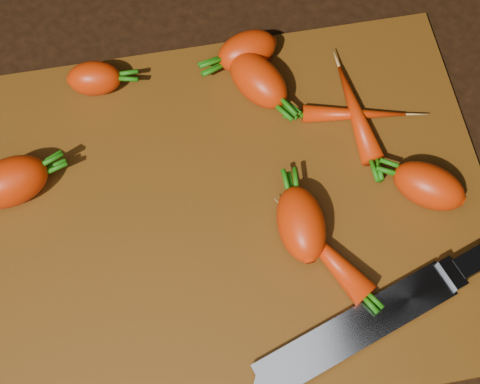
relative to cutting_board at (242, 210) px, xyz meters
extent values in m
cube|color=black|center=(0.00, 0.00, -0.01)|extent=(2.00, 2.00, 0.01)
cube|color=brown|center=(0.00, 0.00, 0.00)|extent=(0.50, 0.40, 0.01)
ellipsoid|color=#EA2D00|center=(-0.22, 0.06, 0.03)|extent=(0.09, 0.07, 0.05)
ellipsoid|color=#EA2D00|center=(0.04, 0.13, 0.03)|extent=(0.08, 0.09, 0.04)
ellipsoid|color=#EA2D00|center=(0.05, -0.03, 0.03)|extent=(0.05, 0.08, 0.05)
ellipsoid|color=#EA2D00|center=(0.04, 0.17, 0.03)|extent=(0.08, 0.06, 0.04)
ellipsoid|color=#EA2D00|center=(-0.13, 0.17, 0.02)|extent=(0.06, 0.04, 0.04)
ellipsoid|color=#EA2D00|center=(0.18, -0.02, 0.03)|extent=(0.08, 0.08, 0.04)
ellipsoid|color=#EA2D00|center=(0.14, 0.08, 0.02)|extent=(0.03, 0.12, 0.02)
ellipsoid|color=#EA2D00|center=(0.13, 0.08, 0.02)|extent=(0.11, 0.04, 0.02)
ellipsoid|color=#EA2D00|center=(0.07, -0.07, 0.02)|extent=(0.08, 0.10, 0.03)
cube|color=gray|center=(-0.01, -0.17, 0.01)|extent=(0.20, 0.10, 0.00)
cube|color=gray|center=(0.09, -0.14, 0.01)|extent=(0.02, 0.03, 0.01)
cube|color=black|center=(0.15, -0.12, 0.01)|extent=(0.12, 0.06, 0.02)
cylinder|color=#B2B2B7|center=(0.13, -0.12, 0.02)|extent=(0.01, 0.01, 0.00)
camera|label=1|loc=(-0.04, -0.24, 0.63)|focal=50.00mm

